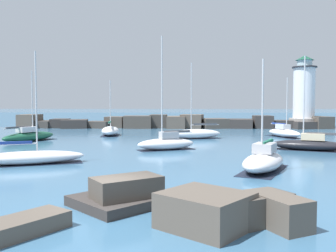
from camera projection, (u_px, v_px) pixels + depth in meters
name	position (u px, v px, depth m)	size (l,w,h in m)	color
ground_plane	(109.00, 213.00, 15.44)	(600.00, 600.00, 0.00)	#3D6B8E
open_sea_beyond	(174.00, 117.00, 129.05)	(400.00, 116.00, 0.01)	#2D5B7F
breakwater_jetty	(174.00, 123.00, 69.14)	(57.21, 7.32, 2.51)	brown
lighthouse	(304.00, 97.00, 69.03)	(5.20, 5.20, 13.36)	gray
foreground_rocks	(171.00, 206.00, 14.51)	(11.83, 7.83, 1.35)	brown
sailboat_moored_0	(29.00, 136.00, 44.65)	(5.02, 7.83, 8.46)	#195138
sailboat_moored_1	(28.00, 157.00, 27.74)	(8.24, 4.83, 8.38)	white
sailboat_moored_2	(309.00, 144.00, 36.01)	(7.30, 4.50, 9.10)	black
sailboat_moored_3	(263.00, 161.00, 25.14)	(4.73, 6.62, 7.42)	silver
sailboat_moored_4	(166.00, 143.00, 36.51)	(6.10, 4.11, 10.99)	white
sailboat_moored_5	(284.00, 132.00, 50.38)	(4.12, 6.95, 7.96)	white
sailboat_moored_6	(110.00, 131.00, 52.76)	(3.04, 5.83, 7.82)	white
sailboat_moored_7	(195.00, 134.00, 47.95)	(7.16, 3.90, 9.65)	white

